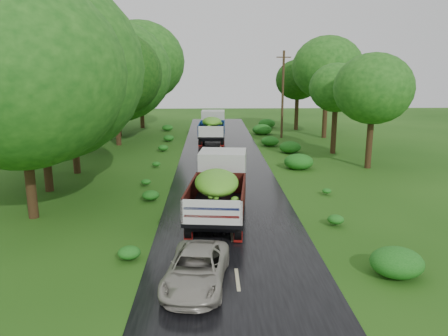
{
  "coord_description": "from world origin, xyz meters",
  "views": [
    {
      "loc": [
        -0.86,
        -13.37,
        7.02
      ],
      "look_at": [
        -0.17,
        9.2,
        1.7
      ],
      "focal_mm": 35.0,
      "sensor_mm": 36.0,
      "label": 1
    }
  ],
  "objects_px": {
    "truck_near": "(219,185)",
    "car": "(196,269)",
    "truck_far": "(212,125)",
    "utility_pole": "(283,94)"
  },
  "relations": [
    {
      "from": "truck_near",
      "to": "car",
      "type": "height_order",
      "value": "truck_near"
    },
    {
      "from": "truck_near",
      "to": "car",
      "type": "relative_size",
      "value": 1.7
    },
    {
      "from": "truck_near",
      "to": "car",
      "type": "xyz_separation_m",
      "value": [
        -0.88,
        -6.57,
        -1.01
      ]
    },
    {
      "from": "truck_near",
      "to": "utility_pole",
      "type": "height_order",
      "value": "utility_pole"
    },
    {
      "from": "truck_near",
      "to": "car",
      "type": "distance_m",
      "value": 6.71
    },
    {
      "from": "truck_near",
      "to": "car",
      "type": "bearing_deg",
      "value": -91.62
    },
    {
      "from": "truck_near",
      "to": "truck_far",
      "type": "relative_size",
      "value": 1.06
    },
    {
      "from": "car",
      "to": "truck_far",
      "type": "bearing_deg",
      "value": 95.72
    },
    {
      "from": "car",
      "to": "utility_pole",
      "type": "relative_size",
      "value": 0.48
    },
    {
      "from": "truck_far",
      "to": "truck_near",
      "type": "bearing_deg",
      "value": -86.92
    }
  ]
}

